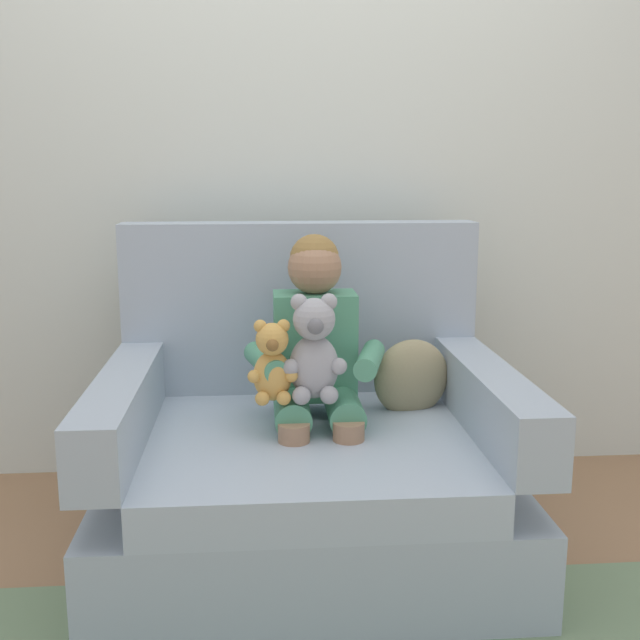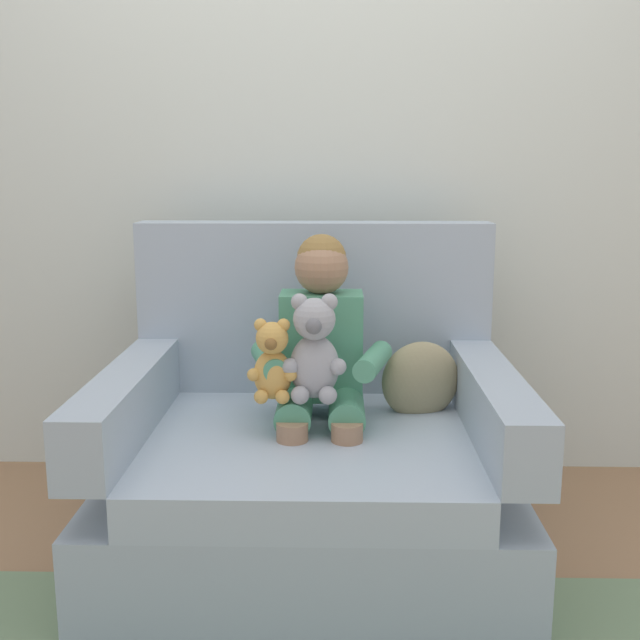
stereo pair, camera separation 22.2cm
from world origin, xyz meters
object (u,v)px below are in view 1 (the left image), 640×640
object	(u,v)px
plush_honey	(272,364)
plush_grey	(314,351)
throw_pillow	(411,378)
seated_child	(316,355)
armchair	(307,455)

from	to	relation	value
plush_honey	plush_grey	bearing A→B (deg)	-8.92
plush_honey	throw_pillow	xyz separation A→B (m)	(0.46, 0.25, -0.12)
seated_child	plush_grey	distance (m)	0.14
throw_pillow	armchair	bearing A→B (deg)	-158.72
seated_child	throw_pillow	size ratio (longest dim) A/B	3.17
armchair	seated_child	distance (m)	0.32
armchair	plush_grey	xyz separation A→B (m)	(0.01, -0.10, 0.36)
plush_honey	throw_pillow	world-z (taller)	plush_honey
armchair	plush_grey	size ratio (longest dim) A/B	3.86
plush_grey	throw_pillow	distance (m)	0.44
plush_honey	plush_grey	size ratio (longest dim) A/B	0.77
armchair	plush_grey	distance (m)	0.38
armchair	throw_pillow	world-z (taller)	armchair
plush_honey	plush_grey	xyz separation A→B (m)	(0.12, 0.01, 0.03)
armchair	throw_pillow	bearing A→B (deg)	21.28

